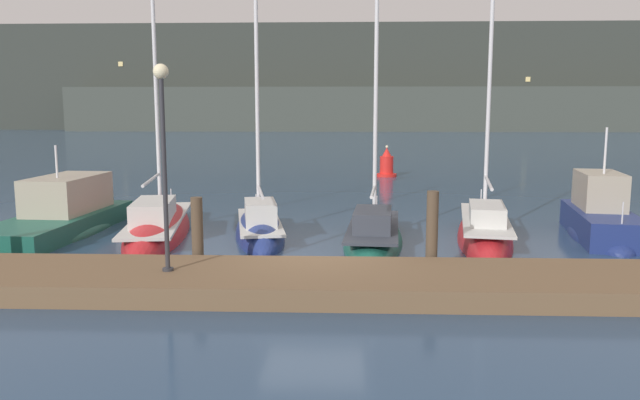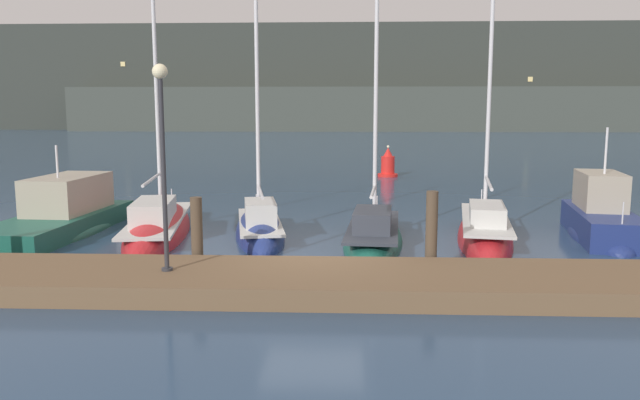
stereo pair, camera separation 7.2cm
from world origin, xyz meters
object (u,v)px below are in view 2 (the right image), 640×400
at_px(channel_buoy, 388,165).
at_px(motorboat_berth_1, 61,224).
at_px(sailboat_berth_3, 260,234).
at_px(sailboat_berth_4, 373,238).
at_px(motorboat_berth_6, 601,227).
at_px(dock_lamppost, 162,136).
at_px(sailboat_berth_5, 485,237).
at_px(sailboat_berth_2, 159,231).

bearing_deg(channel_buoy, motorboat_berth_1, -124.12).
bearing_deg(motorboat_berth_1, sailboat_berth_3, -3.41).
xyz_separation_m(sailboat_berth_4, motorboat_berth_6, (6.98, 1.04, 0.21)).
relative_size(sailboat_berth_3, dock_lamppost, 1.81).
xyz_separation_m(channel_buoy, dock_lamppost, (-6.21, -22.97, 2.70)).
xyz_separation_m(motorboat_berth_1, dock_lamppost, (5.21, -6.13, 3.06)).
bearing_deg(sailboat_berth_3, sailboat_berth_5, -1.56).
bearing_deg(sailboat_berth_5, motorboat_berth_6, 8.58).
distance_m(sailboat_berth_4, motorboat_berth_6, 7.06).
bearing_deg(sailboat_berth_2, channel_buoy, 64.11).
relative_size(motorboat_berth_1, sailboat_berth_3, 0.93).
bearing_deg(sailboat_berth_5, motorboat_berth_1, 177.54).
bearing_deg(motorboat_berth_6, dock_lamppost, -152.30).
bearing_deg(channel_buoy, sailboat_berth_3, -106.20).
bearing_deg(channel_buoy, sailboat_berth_4, -94.96).
bearing_deg(dock_lamppost, channel_buoy, 74.88).
height_order(sailboat_berth_2, sailboat_berth_5, sailboat_berth_2).
relative_size(sailboat_berth_4, channel_buoy, 4.98).
height_order(sailboat_berth_4, channel_buoy, sailboat_berth_4).
xyz_separation_m(sailboat_berth_3, dock_lamppost, (-1.20, -5.74, 3.24)).
relative_size(sailboat_berth_2, sailboat_berth_5, 1.03).
xyz_separation_m(sailboat_berth_5, channel_buoy, (-1.79, 17.41, 0.54)).
distance_m(motorboat_berth_1, sailboat_berth_3, 6.42).
height_order(sailboat_berth_2, channel_buoy, sailboat_berth_2).
relative_size(motorboat_berth_6, channel_buoy, 3.03).
relative_size(sailboat_berth_5, motorboat_berth_6, 1.85).
distance_m(motorboat_berth_1, motorboat_berth_6, 16.83).
height_order(sailboat_berth_3, dock_lamppost, sailboat_berth_3).
distance_m(sailboat_berth_2, motorboat_berth_6, 13.66).
bearing_deg(sailboat_berth_5, sailboat_berth_4, -171.66).
distance_m(motorboat_berth_6, dock_lamppost, 13.48).
height_order(sailboat_berth_5, dock_lamppost, sailboat_berth_5).
bearing_deg(motorboat_berth_6, sailboat_berth_5, -171.42).
xyz_separation_m(motorboat_berth_1, sailboat_berth_5, (13.21, -0.57, -0.18)).
xyz_separation_m(sailboat_berth_3, sailboat_berth_4, (3.45, -0.68, 0.02)).
relative_size(sailboat_berth_2, motorboat_berth_6, 1.90).
height_order(motorboat_berth_6, dock_lamppost, dock_lamppost).
xyz_separation_m(sailboat_berth_5, dock_lamppost, (-8.00, -5.56, 3.24)).
relative_size(sailboat_berth_3, sailboat_berth_4, 0.88).
distance_m(sailboat_berth_4, sailboat_berth_5, 3.38).
relative_size(sailboat_berth_4, dock_lamppost, 2.04).
xyz_separation_m(motorboat_berth_1, sailboat_berth_4, (9.86, -1.06, -0.16)).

